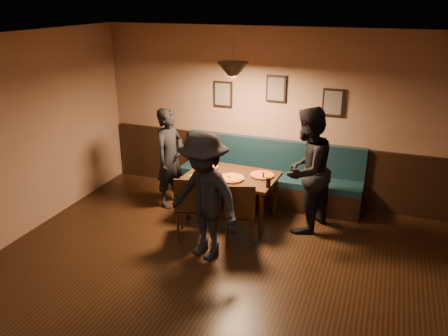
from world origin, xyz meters
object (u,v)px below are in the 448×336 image
soda_glass (268,183)px  tabasco_bottle (263,175)px  dining_table (232,196)px  chair_near_right (240,212)px  booth_bench (269,174)px  diner_right (306,171)px  diner_left (170,158)px  diner_front (204,197)px  chair_near_left (192,205)px

soda_glass → tabasco_bottle: (-0.14, 0.25, -0.01)m
dining_table → chair_near_right: chair_near_right is taller
chair_near_right → dining_table: bearing=100.1°
booth_bench → diner_right: size_ratio=1.64×
dining_table → tabasco_bottle: tabasco_bottle is taller
diner_left → soda_glass: 1.76m
chair_near_right → tabasco_bottle: bearing=59.3°
diner_right → soda_glass: bearing=-36.9°
diner_left → diner_front: bearing=-126.9°
soda_glass → tabasco_bottle: 0.29m
dining_table → diner_left: bearing=177.0°
booth_bench → diner_front: size_ratio=1.77×
booth_bench → tabasco_bottle: 0.83m
diner_left → chair_near_left: bearing=-126.6°
diner_right → soda_glass: (-0.47, -0.31, -0.13)m
booth_bench → diner_right: bearing=-44.3°
diner_front → diner_right: bearing=69.7°
diner_right → diner_front: bearing=-22.6°
dining_table → diner_front: (0.03, -1.14, 0.49)m
chair_near_left → chair_near_right: bearing=-10.2°
booth_bench → tabasco_bottle: size_ratio=23.49×
dining_table → diner_front: bearing=-86.0°
diner_front → dining_table: bearing=113.0°
chair_near_left → diner_right: diner_right is taller
chair_near_right → diner_right: bearing=24.8°
chair_near_right → tabasco_bottle: (0.15, 0.64, 0.32)m
booth_bench → diner_right: 1.10m
booth_bench → soda_glass: 1.10m
dining_table → diner_left: (-1.09, 0.11, 0.45)m
chair_near_left → diner_right: 1.69m
chair_near_left → diner_front: 0.67m
dining_table → chair_near_right: size_ratio=1.44×
soda_glass → booth_bench: bearing=104.3°
diner_front → tabasco_bottle: (0.46, 1.13, -0.07)m
chair_near_left → chair_near_right: chair_near_left is taller
chair_near_right → soda_glass: 0.58m
dining_table → diner_right: 1.23m
dining_table → tabasco_bottle: size_ratio=10.44×
diner_left → diner_front: diner_front is taller
chair_near_left → tabasco_bottle: size_ratio=7.43×
dining_table → chair_near_left: 0.81m
diner_left → diner_front: (1.12, -1.25, 0.04)m
diner_front → diner_left: bearing=153.4°
diner_right → soda_glass: diner_right is taller
tabasco_bottle → dining_table: bearing=178.6°
chair_near_left → soda_glass: 1.12m
soda_glass → diner_front: bearing=-124.4°
chair_near_right → diner_front: size_ratio=0.54×
diner_front → soda_glass: bearing=77.1°
booth_bench → chair_near_left: booth_bench is taller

